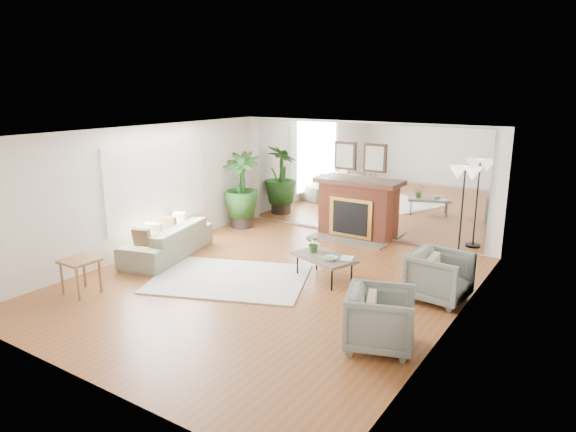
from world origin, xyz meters
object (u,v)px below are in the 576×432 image
Objects in this scene: armchair_front at (380,319)px; coffee_table at (324,258)px; potted_ficus at (241,188)px; fireplace at (355,208)px; floor_lamp at (464,181)px; sofa at (168,241)px; armchair_back at (440,277)px; side_table at (80,265)px.

coffee_table is at bearing 27.24° from armchair_front.
armchair_front is 0.48× the size of potted_ficus.
fireplace is 1.17× the size of potted_ficus.
armchair_front is 4.04m from floor_lamp.
sofa is at bearing -86.58° from potted_ficus.
fireplace is 2.43× the size of armchair_front.
armchair_back is 1.00× the size of armchair_front.
side_table is 0.33× the size of potted_ficus.
sofa is at bearing -127.93° from fireplace.
armchair_back reaches higher than side_table.
fireplace is 4.00m from sofa.
fireplace reaches higher than armchair_front.
floor_lamp is (-0.07, 3.87, 1.16)m from armchair_front.
sofa is (-2.45, -3.14, -0.34)m from fireplace.
side_table is at bearing -85.52° from potted_ficus.
armchair_front is (4.87, -1.10, 0.07)m from sofa.
coffee_table is at bearing -30.54° from potted_ficus.
armchair_back reaches higher than armchair_front.
side_table is 0.32× the size of floor_lamp.
sofa is at bearing -149.99° from floor_lamp.
side_table is at bearing -113.27° from fireplace.
side_table is at bearing 82.80° from armchair_front.
fireplace is 1.13× the size of floor_lamp.
potted_ficus is at bearing 149.46° from coffee_table.
sofa is at bearing 95.77° from side_table.
side_table is (-2.24, -5.21, -0.18)m from fireplace.
armchair_back is (1.91, 0.20, -0.00)m from coffee_table.
coffee_table is 1.43× the size of armchair_back.
armchair_back is 0.48× the size of potted_ficus.
armchair_front is at bearing 63.02° from sofa.
armchair_back is 5.51m from potted_ficus.
coffee_table is 1.43× the size of armchair_front.
armchair_front is (1.74, -1.67, -0.01)m from coffee_table.
fireplace is 0.95× the size of sofa.
floor_lamp is at bearing 52.90° from coffee_table.
armchair_back reaches higher than sofa.
armchair_back is (5.05, 0.77, 0.07)m from sofa.
fireplace is at bearing 66.73° from side_table.
side_table is (-2.93, -2.64, 0.09)m from coffee_table.
fireplace is 2.68m from coffee_table.
sofa is 2.56× the size of armchair_back.
side_table is 6.75m from floor_lamp.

